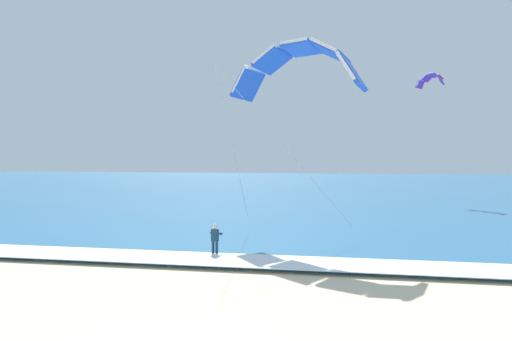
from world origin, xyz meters
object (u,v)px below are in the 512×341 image
(surfboard, at_px, (215,257))
(kitesurfer, at_px, (215,239))
(kite_distant, at_px, (432,79))
(kite_primary, at_px, (298,63))

(surfboard, distance_m, kitesurfer, 0.91)
(kitesurfer, bearing_deg, surfboard, -99.47)
(kite_distant, bearing_deg, surfboard, -112.07)
(kite_primary, height_order, kite_distant, kite_distant)
(kitesurfer, height_order, kite_distant, kite_distant)
(kitesurfer, xyz_separation_m, kite_distant, (14.18, 34.97, 12.41))
(kite_primary, bearing_deg, kite_distant, 69.38)
(kitesurfer, bearing_deg, kite_primary, 61.46)
(kite_distant, bearing_deg, kitesurfer, -112.08)
(kite_primary, distance_m, kite_distant, 30.96)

